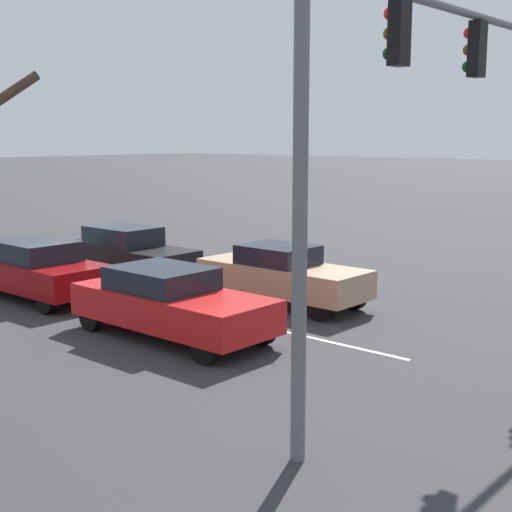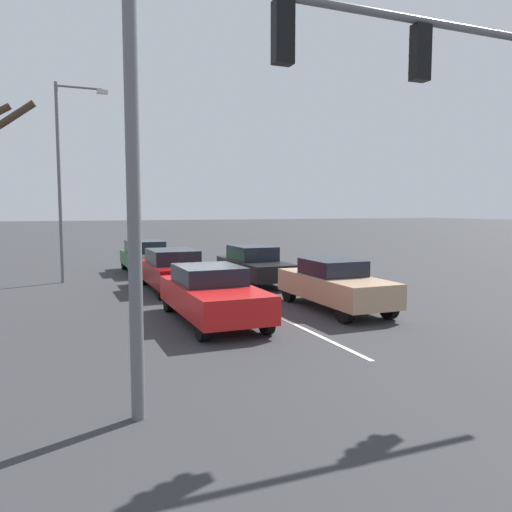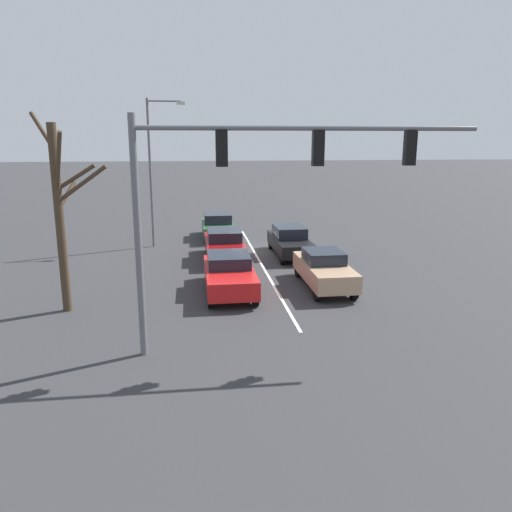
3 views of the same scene
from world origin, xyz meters
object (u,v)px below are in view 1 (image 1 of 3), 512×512
at_px(car_tan_leftlane_front, 282,274).
at_px(car_black_leftlane_second, 127,251).
at_px(traffic_signal_gantry, 422,89).
at_px(car_red_midlane_front, 171,302).
at_px(car_maroon_midlane_second, 34,268).

height_order(car_tan_leftlane_front, car_black_leftlane_second, car_black_leftlane_second).
bearing_deg(car_black_leftlane_second, traffic_signal_gantry, 73.35).
xyz_separation_m(car_red_midlane_front, traffic_signal_gantry, (-0.18, 5.73, 4.26)).
xyz_separation_m(car_red_midlane_front, car_tan_leftlane_front, (-3.98, -0.14, 0.01)).
xyz_separation_m(car_tan_leftlane_front, car_black_leftlane_second, (0.26, -5.96, 0.00)).
bearing_deg(traffic_signal_gantry, car_tan_leftlane_front, -122.93).
relative_size(car_black_leftlane_second, traffic_signal_gantry, 0.49).
relative_size(car_tan_leftlane_front, traffic_signal_gantry, 0.48).
height_order(car_tan_leftlane_front, car_maroon_midlane_second, car_maroon_midlane_second).
bearing_deg(car_tan_leftlane_front, car_black_leftlane_second, -87.49).
xyz_separation_m(car_red_midlane_front, car_maroon_midlane_second, (-0.19, -5.66, 0.02)).
relative_size(car_red_midlane_front, car_maroon_midlane_second, 1.01).
height_order(car_red_midlane_front, car_tan_leftlane_front, car_tan_leftlane_front).
relative_size(car_red_midlane_front, traffic_signal_gantry, 0.49).
bearing_deg(car_maroon_midlane_second, traffic_signal_gantry, 89.97).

